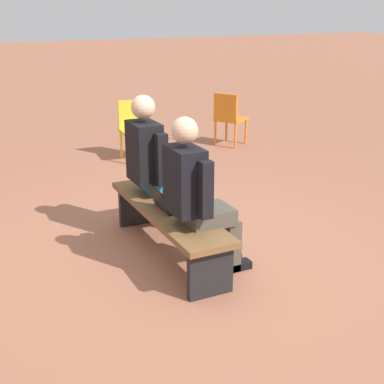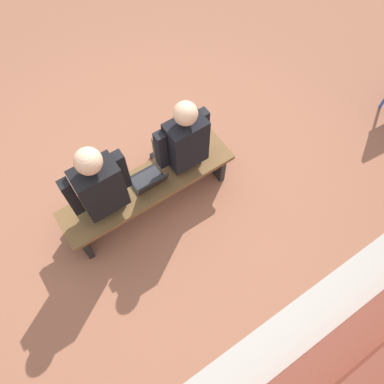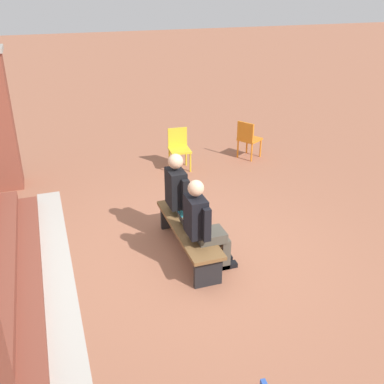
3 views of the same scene
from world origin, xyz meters
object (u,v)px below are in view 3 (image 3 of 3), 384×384
bench (188,232)px  person_student (203,223)px  person_adult (183,195)px  plastic_chair_far_left (248,137)px  laptop (188,224)px  plastic_chair_by_pillar (179,146)px

bench → person_student: size_ratio=1.34×
person_adult → plastic_chair_far_left: (2.75, -2.37, -0.25)m
person_student → person_adult: person_adult is taller
person_adult → laptop: 0.52m
person_student → laptop: bearing=10.9°
person_student → laptop: 0.47m
person_adult → plastic_chair_by_pillar: (2.70, -0.77, -0.25)m
bench → laptop: (-0.02, 0.01, 0.15)m
bench → plastic_chair_far_left: (3.19, -2.44, 0.13)m
person_student → laptop: size_ratio=4.20×
plastic_chair_by_pillar → plastic_chair_far_left: size_ratio=1.00×
plastic_chair_by_pillar → person_student: bearing=167.8°
bench → laptop: laptop is taller
laptop → plastic_chair_by_pillar: (3.16, -0.85, -0.02)m
laptop → person_student: bearing=-169.1°
plastic_chair_by_pillar → person_adult: bearing=164.0°
person_adult → laptop: (-0.45, 0.08, -0.23)m
plastic_chair_by_pillar → bench: bearing=165.0°
laptop → plastic_chair_by_pillar: size_ratio=0.38×
person_student → plastic_chair_far_left: (3.62, -2.37, -0.24)m
laptop → plastic_chair_by_pillar: bearing=-15.1°
plastic_chair_far_left → person_student: bearing=146.8°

